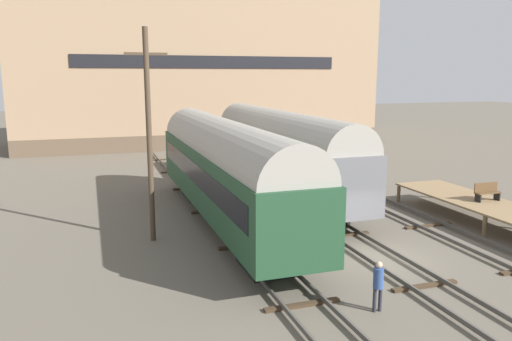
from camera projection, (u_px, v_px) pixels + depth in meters
The scene contains 11 objects.
ground_plane at pixel (378, 258), 20.36m from camera, with size 200.00×200.00×0.00m, color #60594C.
track_left at pixel (271, 269), 18.88m from camera, with size 2.60×60.00×0.26m.
track_middle at pixel (378, 255), 20.34m from camera, with size 2.60×60.00×0.26m.
track_right at pixel (472, 243), 21.79m from camera, with size 2.60×60.00×0.26m.
train_car_grey at pixel (281, 148), 30.14m from camera, with size 3.04×18.26×5.29m.
train_car_green at pixel (225, 166), 24.42m from camera, with size 3.12×18.74×5.26m.
station_platform at pixel (509, 212), 23.34m from camera, with size 3.07×13.93×1.11m.
bench at pixel (487, 191), 25.14m from camera, with size 1.40×0.40×0.91m.
person_worker at pixel (378, 282), 15.59m from camera, with size 0.32×0.32×1.66m.
utility_pole at pixel (149, 134), 21.69m from camera, with size 1.80×0.24×9.36m.
warehouse_building at pixel (198, 71), 54.98m from camera, with size 37.61×12.29×15.75m.
Camera 1 is at (-10.85, -16.77, 7.33)m, focal length 35.00 mm.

